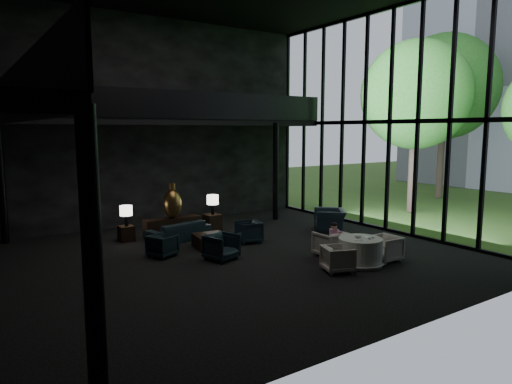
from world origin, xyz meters
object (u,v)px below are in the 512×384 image
dining_table (360,253)px  dining_chair_north (330,242)px  side_table_right (213,222)px  lounge_armchair_south (221,245)px  dining_chair_east (385,247)px  window_armchair (330,215)px  coffee_table (210,241)px  dining_chair_west (338,258)px  console (173,227)px  child (334,232)px  lounge_armchair_west (163,245)px  sofa (179,227)px  side_table_left (126,233)px  table_lamp_right (213,201)px  lounge_armchair_east (249,230)px  table_lamp_left (126,212)px  bronze_urn (172,203)px

dining_table → dining_chair_north: 1.10m
side_table_right → dining_table: bearing=-78.1°
lounge_armchair_south → dining_chair_east: bearing=-53.7°
window_armchair → coffee_table: size_ratio=1.42×
dining_table → dining_chair_west: (-0.94, -0.11, 0.04)m
window_armchair → dining_table: (-2.34, -3.73, -0.26)m
side_table_right → dining_chair_east: dining_chair_east is taller
console → child: child is taller
lounge_armchair_south → lounge_armchair_west: bearing=117.5°
dining_table → sofa: bearing=118.8°
console → sofa: size_ratio=0.89×
lounge_armchair_south → dining_table: bearing=-59.5°
side_table_left → dining_table: dining_table is taller
window_armchair → child: bearing=-5.4°
table_lamp_right → dining_chair_north: table_lamp_right is taller
lounge_armchair_south → dining_table: 3.91m
console → dining_chair_west: size_ratio=2.74×
side_table_right → lounge_armchair_east: lounge_armchair_east is taller
lounge_armchair_west → window_armchair: size_ratio=0.51×
side_table_left → dining_table: bearing=-54.4°
side_table_left → dining_chair_east: size_ratio=0.63×
side_table_left → table_lamp_left: 0.76m
console → lounge_armchair_west: bearing=-119.7°
lounge_armchair_east → dining_chair_east: bearing=39.4°
lounge_armchair_south → dining_chair_east: lounge_armchair_south is taller
side_table_left → dining_chair_west: (3.55, -6.40, 0.11)m
side_table_right → sofa: (-1.68, -0.73, 0.14)m
sofa → dining_chair_east: size_ratio=2.73×
sofa → lounge_armchair_south: size_ratio=2.59×
coffee_table → child: child is taller
lounge_armchair_south → dining_table: size_ratio=0.64×
table_lamp_left → dining_chair_west: table_lamp_left is taller
dining_chair_north → table_lamp_right: bearing=-77.0°
child → bronze_urn: bearing=-60.7°
window_armchair → side_table_left: bearing=-74.8°
lounge_armchair_east → lounge_armchair_south: 2.18m
lounge_armchair_south → child: 3.30m
table_lamp_left → dining_chair_west: 7.30m
side_table_left → dining_chair_west: dining_chair_west is taller
lounge_armchair_west → coffee_table: lounge_armchair_west is taller
lounge_armchair_south → dining_chair_east: 4.65m
dining_chair_north → dining_chair_west: 1.48m
side_table_right → sofa: 1.84m
lounge_armchair_east → table_lamp_right: bearing=-164.6°
coffee_table → dining_chair_west: (1.61, -4.09, 0.16)m
window_armchair → child: window_armchair is taller
lounge_armchair_south → dining_chair_west: bearing=-71.7°
sofa → coffee_table: 1.51m
side_table_right → lounge_armchair_east: bearing=-87.0°
lounge_armchair_south → child: child is taller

